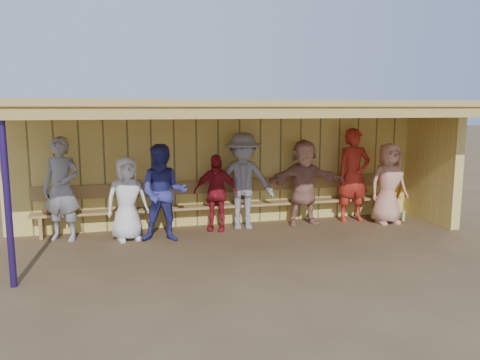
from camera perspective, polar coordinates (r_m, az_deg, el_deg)
name	(u,v)px	position (r m, az deg, el deg)	size (l,w,h in m)	color
ground	(245,240)	(8.60, 0.59, -7.28)	(90.00, 90.00, 0.00)	brown
player_a	(62,189)	(8.96, -20.90, -1.02)	(0.69, 0.45, 1.89)	gray
player_b	(127,199)	(8.65, -13.61, -2.23)	(0.75, 0.49, 1.53)	white
player_c	(163,193)	(8.44, -9.31, -1.59)	(0.85, 0.66, 1.75)	navy
player_d	(216,193)	(9.11, -2.98, -1.54)	(0.88, 0.36, 1.49)	#A81B26
player_e	(243,181)	(9.20, 0.37, -0.13)	(1.23, 0.71, 1.91)	gray
player_f	(304,182)	(9.62, 7.81, -0.28)	(1.62, 0.52, 1.75)	tan
player_g	(354,175)	(10.07, 13.67, 0.57)	(0.72, 0.47, 1.96)	#B52A1D
player_h	(388,184)	(10.09, 17.65, -0.43)	(0.82, 0.53, 1.67)	tan
dugout_structure	(255,144)	(9.05, 1.86, 4.45)	(8.80, 3.20, 2.50)	#E8CC63
bench	(231,200)	(9.52, -1.15, -2.42)	(7.60, 0.34, 0.93)	#B0884B
dugout_equipment	(213,204)	(9.33, -3.32, -2.91)	(7.29, 0.62, 0.80)	orange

